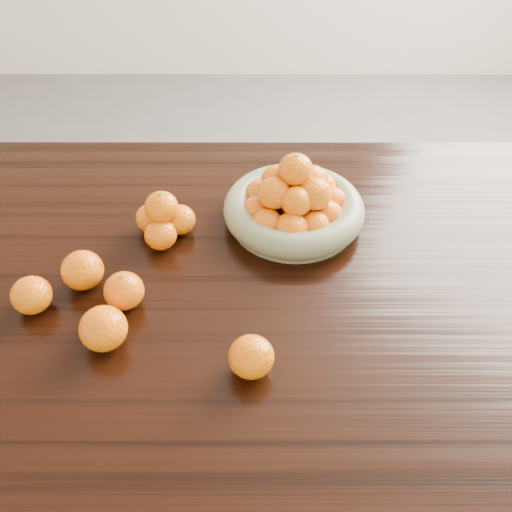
{
  "coord_description": "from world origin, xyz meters",
  "views": [
    {
      "loc": [
        0.01,
        -0.78,
        1.54
      ],
      "look_at": [
        0.01,
        -0.02,
        0.83
      ],
      "focal_mm": 40.0,
      "sensor_mm": 36.0,
      "label": 1
    }
  ],
  "objects_px": {
    "dining_table": "(251,310)",
    "loose_orange_0": "(124,291)",
    "fruit_bowl": "(294,204)",
    "orange_pyramid": "(163,220)"
  },
  "relations": [
    {
      "from": "dining_table",
      "to": "loose_orange_0",
      "type": "xyz_separation_m",
      "value": [
        -0.23,
        -0.06,
        0.12
      ]
    },
    {
      "from": "fruit_bowl",
      "to": "loose_orange_0",
      "type": "bearing_deg",
      "value": -142.79
    },
    {
      "from": "dining_table",
      "to": "loose_orange_0",
      "type": "height_order",
      "value": "loose_orange_0"
    },
    {
      "from": "dining_table",
      "to": "fruit_bowl",
      "type": "distance_m",
      "value": 0.24
    },
    {
      "from": "dining_table",
      "to": "orange_pyramid",
      "type": "relative_size",
      "value": 15.86
    },
    {
      "from": "orange_pyramid",
      "to": "fruit_bowl",
      "type": "bearing_deg",
      "value": 10.09
    },
    {
      "from": "fruit_bowl",
      "to": "dining_table",
      "type": "bearing_deg",
      "value": -116.63
    },
    {
      "from": "dining_table",
      "to": "orange_pyramid",
      "type": "xyz_separation_m",
      "value": [
        -0.18,
        0.13,
        0.13
      ]
    },
    {
      "from": "fruit_bowl",
      "to": "loose_orange_0",
      "type": "distance_m",
      "value": 0.4
    },
    {
      "from": "loose_orange_0",
      "to": "dining_table",
      "type": "bearing_deg",
      "value": 15.62
    }
  ]
}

